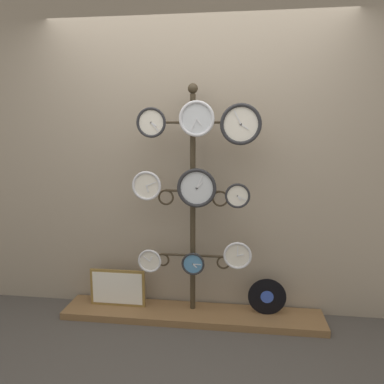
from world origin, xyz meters
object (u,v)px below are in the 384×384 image
at_px(vinyl_record, 267,297).
at_px(clock_bottom_center, 193,264).
at_px(clock_bottom_left, 150,261).
at_px(clock_bottom_right, 238,255).
at_px(clock_top_right, 241,124).
at_px(clock_top_center, 197,119).
at_px(picture_frame, 118,288).
at_px(clock_middle_left, 147,186).
at_px(display_stand, 193,232).
at_px(clock_middle_right, 238,196).
at_px(clock_middle_center, 197,188).
at_px(clock_top_left, 151,123).

bearing_deg(vinyl_record, clock_bottom_center, -175.88).
xyz_separation_m(clock_bottom_left, clock_bottom_right, (0.72, 0.03, 0.07)).
bearing_deg(clock_top_right, clock_top_center, -179.51).
bearing_deg(clock_bottom_left, picture_frame, 167.00).
distance_m(clock_bottom_left, vinyl_record, 1.02).
relative_size(clock_top_center, clock_middle_left, 1.14).
xyz_separation_m(display_stand, clock_middle_right, (0.37, -0.11, 0.34)).
bearing_deg(display_stand, clock_middle_right, -16.33).
height_order(clock_bottom_right, vinyl_record, clock_bottom_right).
height_order(clock_middle_right, clock_bottom_center, clock_middle_right).
bearing_deg(clock_middle_center, clock_middle_right, 1.65).
bearing_deg(clock_bottom_left, clock_top_left, -0.53).
relative_size(clock_top_center, clock_bottom_center, 1.43).
bearing_deg(clock_top_right, display_stand, 163.31).
bearing_deg(display_stand, clock_top_center, -69.01).
bearing_deg(clock_middle_center, clock_bottom_center, 131.10).
bearing_deg(display_stand, clock_middle_left, -167.75).
height_order(clock_bottom_center, vinyl_record, clock_bottom_center).
relative_size(display_stand, clock_bottom_center, 10.11).
relative_size(clock_middle_left, clock_bottom_left, 1.22).
distance_m(clock_top_center, clock_bottom_left, 1.22).
xyz_separation_m(clock_middle_left, clock_middle_center, (0.41, -0.04, -0.00)).
xyz_separation_m(clock_middle_center, clock_bottom_left, (-0.39, 0.01, -0.62)).
relative_size(clock_top_center, clock_bottom_left, 1.39).
bearing_deg(clock_bottom_right, clock_middle_center, -174.26).
bearing_deg(clock_middle_left, display_stand, 12.25).
distance_m(clock_top_left, clock_bottom_right, 1.26).
relative_size(clock_top_left, clock_middle_left, 0.98).
bearing_deg(display_stand, clock_middle_center, -68.31).
distance_m(display_stand, clock_middle_center, 0.42).
xyz_separation_m(clock_top_left, clock_top_center, (0.36, -0.01, 0.03)).
distance_m(clock_top_left, clock_middle_center, 0.62).
distance_m(clock_bottom_right, vinyl_record, 0.45).
xyz_separation_m(clock_top_left, clock_bottom_center, (0.32, 0.03, -1.15)).
xyz_separation_m(display_stand, picture_frame, (-0.66, -0.04, -0.51)).
xyz_separation_m(clock_top_center, clock_top_right, (0.33, 0.00, -0.04)).
bearing_deg(vinyl_record, clock_middle_center, -171.90).
distance_m(display_stand, clock_top_right, 0.97).
xyz_separation_m(clock_bottom_left, clock_bottom_center, (0.36, 0.03, -0.02)).
bearing_deg(clock_bottom_left, clock_top_right, -0.38).
bearing_deg(clock_top_center, clock_top_right, 0.49).
distance_m(clock_top_right, clock_bottom_left, 1.33).
relative_size(clock_middle_center, picture_frame, 0.64).
bearing_deg(clock_top_right, clock_middle_left, 177.37).
relative_size(clock_middle_left, clock_middle_center, 0.77).
relative_size(clock_top_right, clock_middle_right, 1.59).
distance_m(clock_top_left, clock_bottom_left, 1.13).
distance_m(clock_top_right, clock_middle_center, 0.59).
bearing_deg(clock_middle_right, picture_frame, 176.07).
bearing_deg(clock_middle_right, clock_bottom_left, -179.88).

